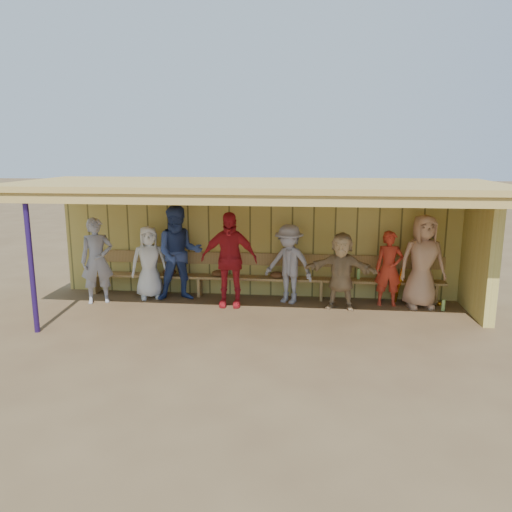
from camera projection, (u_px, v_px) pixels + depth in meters
The scene contains 12 objects.
ground at pixel (254, 313), 9.57m from camera, with size 90.00×90.00×0.00m, color brown.
player_a at pixel (97, 261), 10.09m from camera, with size 0.64×0.42×1.75m, color #94949C.
player_b at pixel (149, 262), 10.44m from camera, with size 0.75×0.49×1.53m, color white.
player_c at pixel (179, 253), 10.26m from camera, with size 0.96×0.75×1.97m, color navy.
player_d at pixel (229, 260), 9.85m from camera, with size 1.11×0.46×1.90m, color red.
player_e at pixel (289, 264), 10.10m from camera, with size 1.04×0.60×1.61m, color #98959E.
player_f at pixel (341, 271), 9.71m from camera, with size 1.41×0.45×1.52m, color tan.
player_g at pixel (389, 269), 9.92m from camera, with size 0.55×0.36×1.51m, color red.
player_h at pixel (423, 261), 9.77m from camera, with size 0.91×0.59×1.85m, color tan.
dugout_structure at pixel (277, 221), 9.84m from camera, with size 8.80×3.20×2.50m.
bench at pixel (260, 273), 10.54m from camera, with size 7.60×0.34×0.93m.
dugout_equipment at pixel (254, 276), 10.44m from camera, with size 5.78×0.62×0.80m.
Camera 1 is at (1.02, -9.08, 3.05)m, focal length 35.00 mm.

